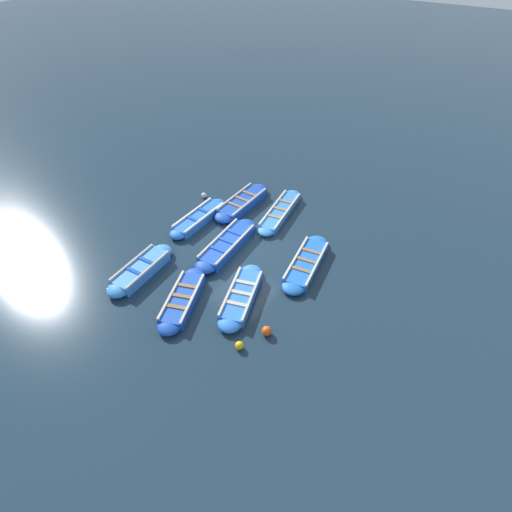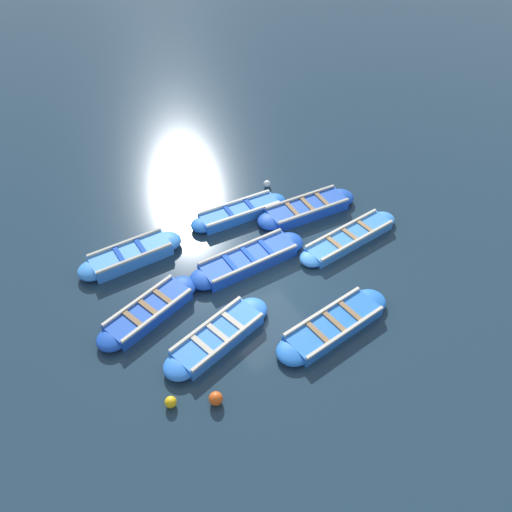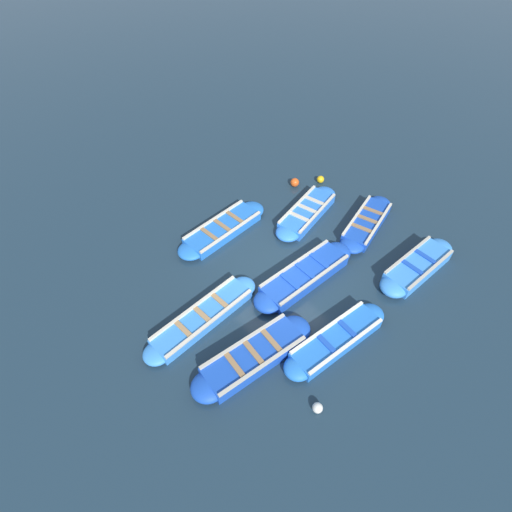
{
  "view_description": "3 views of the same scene",
  "coord_description": "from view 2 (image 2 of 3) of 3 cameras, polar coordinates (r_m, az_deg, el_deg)",
  "views": [
    {
      "loc": [
        -6.96,
        10.25,
        10.6
      ],
      "look_at": [
        -0.77,
        0.33,
        0.26
      ],
      "focal_mm": 28.0,
      "sensor_mm": 36.0,
      "label": 1
    },
    {
      "loc": [
        -8.66,
        5.4,
        10.42
      ],
      "look_at": [
        0.45,
        0.15,
        0.44
      ],
      "focal_mm": 35.0,
      "sensor_mm": 36.0,
      "label": 2
    },
    {
      "loc": [
        5.76,
        -5.65,
        9.44
      ],
      "look_at": [
        -0.86,
        -0.37,
        0.22
      ],
      "focal_mm": 28.0,
      "sensor_mm": 36.0,
      "label": 3
    }
  ],
  "objects": [
    {
      "name": "boat_stern_in",
      "position": [
        13.71,
        -12.14,
        -6.22
      ],
      "size": [
        1.8,
        3.31,
        0.4
      ],
      "color": "#1947B7",
      "rests_on": "ground"
    },
    {
      "name": "boat_outer_left",
      "position": [
        16.67,
        5.83,
        5.39
      ],
      "size": [
        1.04,
        3.63,
        0.44
      ],
      "color": "#1947B7",
      "rests_on": "ground"
    },
    {
      "name": "boat_centre",
      "position": [
        13.29,
        8.84,
        -7.83
      ],
      "size": [
        1.33,
        3.71,
        0.37
      ],
      "color": "blue",
      "rests_on": "ground"
    },
    {
      "name": "buoy_orange_near",
      "position": [
        11.94,
        -4.62,
        -15.93
      ],
      "size": [
        0.33,
        0.33,
        0.33
      ],
      "primitive_type": "sphere",
      "color": "#E05119",
      "rests_on": "ground"
    },
    {
      "name": "boat_alongside",
      "position": [
        15.33,
        -14.1,
        0.07
      ],
      "size": [
        0.97,
        3.25,
        0.46
      ],
      "color": "#3884E0",
      "rests_on": "ground"
    },
    {
      "name": "ground_plane",
      "position": [
        14.59,
        1.4,
        -2.11
      ],
      "size": [
        120.0,
        120.0,
        0.0
      ],
      "primitive_type": "plane",
      "color": "#1C303F"
    },
    {
      "name": "boat_bow_out",
      "position": [
        14.74,
        -0.88,
        -0.43
      ],
      "size": [
        1.03,
        3.82,
        0.45
      ],
      "color": "#1947B7",
      "rests_on": "ground"
    },
    {
      "name": "boat_end_of_row",
      "position": [
        12.92,
        -4.39,
        -9.17
      ],
      "size": [
        1.72,
        3.43,
        0.4
      ],
      "color": "blue",
      "rests_on": "ground"
    },
    {
      "name": "boat_drifting",
      "position": [
        16.48,
        -1.91,
        5.02
      ],
      "size": [
        0.86,
        3.44,
        0.4
      ],
      "color": "blue",
      "rests_on": "ground"
    },
    {
      "name": "boat_broadside",
      "position": [
        15.8,
        10.6,
        2.05
      ],
      "size": [
        1.17,
        3.89,
        0.35
      ],
      "color": "#3884E0",
      "rests_on": "ground"
    },
    {
      "name": "buoy_yellow_far",
      "position": [
        17.84,
        1.26,
        8.25
      ],
      "size": [
        0.25,
        0.25,
        0.25
      ],
      "primitive_type": "sphere",
      "color": "silver",
      "rests_on": "ground"
    },
    {
      "name": "buoy_white_drifting",
      "position": [
        12.05,
        -9.73,
        -16.13
      ],
      "size": [
        0.28,
        0.28,
        0.28
      ],
      "primitive_type": "sphere",
      "color": "#EAB214",
      "rests_on": "ground"
    }
  ]
}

